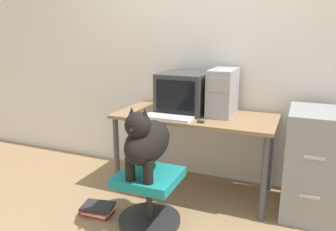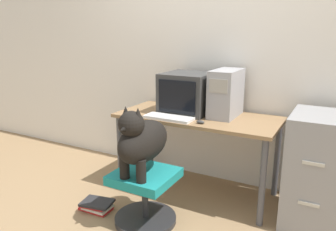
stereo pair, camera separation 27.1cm
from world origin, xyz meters
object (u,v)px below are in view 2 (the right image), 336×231
crt_monitor (188,93)px  office_chair (145,194)px  book_stack_floor (97,205)px  dog (141,140)px  keyboard (169,118)px  pc_tower (226,93)px  filing_cabinet (315,169)px

crt_monitor → office_chair: crt_monitor is taller
book_stack_floor → dog: bearing=2.8°
book_stack_floor → office_chair: bearing=7.1°
book_stack_floor → crt_monitor: bearing=59.3°
crt_monitor → keyboard: (-0.03, -0.30, -0.17)m
pc_tower → book_stack_floor: size_ratio=1.40×
keyboard → book_stack_floor: keyboard is taller
pc_tower → dog: (-0.37, -0.79, -0.25)m
dog → book_stack_floor: 0.79m
keyboard → dog: size_ratio=0.76×
crt_monitor → office_chair: (-0.01, -0.73, -0.68)m
office_chair → book_stack_floor: 0.50m
crt_monitor → book_stack_floor: 1.27m
keyboard → book_stack_floor: size_ratio=1.44×
filing_cabinet → book_stack_floor: size_ratio=2.98×
pc_tower → dog: 0.91m
crt_monitor → book_stack_floor: (-0.47, -0.78, -0.88)m
pc_tower → filing_cabinet: pc_tower is taller
office_chair → filing_cabinet: filing_cabinet is taller
pc_tower → filing_cabinet: bearing=-8.8°
pc_tower → keyboard: bearing=-139.2°
crt_monitor → pc_tower: 0.36m
dog → filing_cabinet: dog is taller
office_chair → book_stack_floor: bearing=-172.9°
office_chair → dog: 0.46m
keyboard → book_stack_floor: (-0.43, -0.48, -0.71)m
pc_tower → keyboard: size_ratio=0.97×
dog → book_stack_floor: (-0.45, -0.02, -0.65)m
pc_tower → book_stack_floor: 1.46m
pc_tower → office_chair: bearing=-115.9°
book_stack_floor → pc_tower: bearing=44.8°
dog → filing_cabinet: bearing=30.4°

